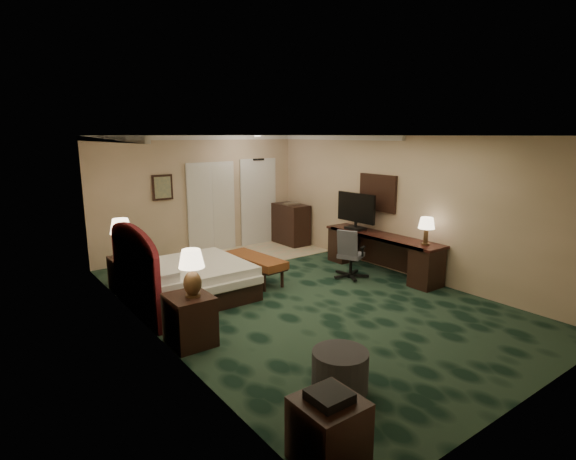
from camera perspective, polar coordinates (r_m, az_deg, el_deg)
floor at (r=7.70m, az=1.61°, el=-8.63°), size 5.00×7.50×0.00m
ceiling at (r=7.21m, az=1.74°, el=11.90°), size 5.00×7.50×0.00m
wall_back at (r=10.51m, az=-11.07°, el=4.33°), size 5.00×0.00×2.70m
wall_front at (r=5.03m, az=29.14°, el=-5.28°), size 5.00×0.00×2.70m
wall_left at (r=6.15m, az=-17.00°, el=-1.34°), size 0.00×7.50×2.70m
wall_right at (r=9.07m, az=14.23°, el=3.00°), size 0.00×7.50×2.70m
crown_molding at (r=7.21m, az=1.74°, el=11.50°), size 5.00×7.50×0.10m
tile_patch at (r=10.46m, az=-4.30°, el=-3.03°), size 3.20×1.70×0.01m
headboard at (r=7.25m, az=-18.92°, el=-4.78°), size 0.12×2.00×1.40m
entry_door at (r=11.27m, az=-3.80°, el=3.49°), size 1.02×0.06×2.18m
closet_doors at (r=10.62m, az=-9.69°, el=2.83°), size 1.20×0.06×2.10m
wall_art at (r=10.09m, az=-15.66°, el=5.23°), size 0.45×0.06×0.55m
wall_mirror at (r=9.40m, az=11.31°, el=4.67°), size 0.05×0.95×0.75m
bed at (r=7.81m, az=-12.32°, el=-6.36°), size 1.83×1.69×0.58m
nightstand_near at (r=6.14m, az=-12.36°, el=-11.07°), size 0.53×0.61×0.67m
nightstand_far at (r=8.53m, az=-19.97°, el=-5.21°), size 0.47×0.54×0.59m
lamp_near at (r=5.89m, az=-12.09°, el=-5.39°), size 0.36×0.36×0.62m
lamp_far at (r=8.36m, az=-20.38°, el=-1.00°), size 0.39×0.39×0.70m
bed_bench at (r=8.53m, az=-4.19°, el=-4.90°), size 0.60×1.44×0.48m
ottoman at (r=5.11m, az=6.62°, el=-17.28°), size 0.69×0.69×0.44m
side_table at (r=4.12m, az=5.18°, el=-24.09°), size 0.53×0.53×0.57m
desk at (r=9.16m, az=11.75°, el=-2.97°), size 0.58×2.67×0.77m
tv at (r=9.44m, az=8.63°, el=2.36°), size 0.13×0.99×0.77m
desk_lamp at (r=8.41m, az=17.14°, el=-0.11°), size 0.35×0.35×0.51m
desk_chair at (r=8.72m, az=8.01°, el=-2.91°), size 0.74×0.72×0.97m
minibar at (r=11.29m, az=0.37°, el=0.74°), size 0.53×0.96×1.01m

